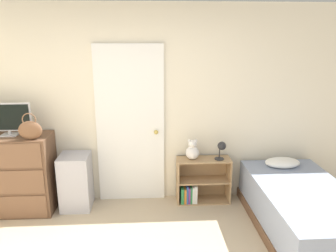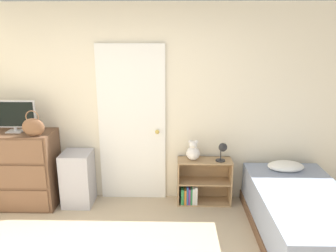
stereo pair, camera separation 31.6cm
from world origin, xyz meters
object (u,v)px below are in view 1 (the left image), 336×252
dresser (18,174)px  handbag (30,130)px  desk_lamp (221,147)px  storage_bin (76,181)px  tv (8,119)px  teddy_bear (192,151)px  bed (303,210)px  bookshelf (199,184)px

dresser → handbag: (0.26, -0.16, 0.61)m
desk_lamp → storage_bin: bearing=-179.4°
tv → teddy_bear: bearing=1.9°
tv → handbag: bearing=-30.9°
handbag → bed: handbag is taller
handbag → desk_lamp: 2.32m
bed → tv: bearing=168.4°
bookshelf → desk_lamp: size_ratio=2.86×
storage_bin → bed: (2.65, -0.71, -0.09)m
desk_lamp → bed: size_ratio=0.13×
bookshelf → desk_lamp: desk_lamp is taller
dresser → teddy_bear: size_ratio=3.69×
handbag → storage_bin: 0.89m
teddy_bear → storage_bin: bearing=-177.6°
desk_lamp → bed: 1.19m
handbag → teddy_bear: (1.92, 0.26, -0.39)m
teddy_bear → bed: bearing=-33.8°
bookshelf → teddy_bear: bearing=-174.9°
handbag → dresser: bearing=149.2°
handbag → bookshelf: 2.21m
storage_bin → bookshelf: (1.59, 0.07, -0.11)m
dresser → desk_lamp: size_ratio=4.04×
storage_bin → dresser: bearing=-176.3°
bed → desk_lamp: bearing=137.1°
handbag → teddy_bear: handbag is taller
dresser → tv: size_ratio=1.81×
handbag → bookshelf: handbag is taller
bed → bookshelf: bearing=143.6°
storage_bin → bookshelf: size_ratio=1.02×
tv → bookshelf: bearing=2.1°
storage_bin → desk_lamp: desk_lamp is taller
handbag → storage_bin: size_ratio=0.45×
handbag → bookshelf: size_ratio=0.45×
tv → bed: 3.59m
storage_bin → teddy_bear: (1.50, 0.06, 0.36)m
dresser → bed: (3.34, -0.67, -0.23)m
dresser → teddy_bear: (2.18, 0.11, 0.22)m
dresser → desk_lamp: dresser is taller
bookshelf → dresser: bearing=-177.1°
bookshelf → handbag: bearing=-172.3°
bed → teddy_bear: bearing=146.2°
handbag → storage_bin: (0.42, 0.20, -0.75)m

